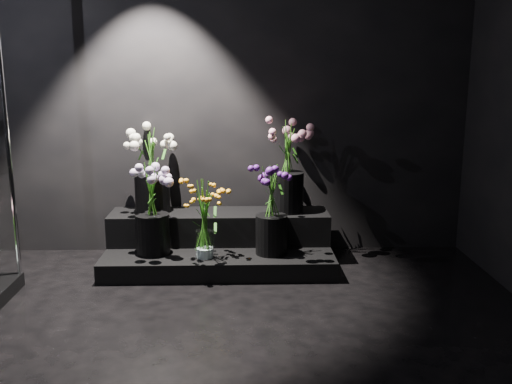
{
  "coord_description": "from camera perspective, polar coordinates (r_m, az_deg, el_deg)",
  "views": [
    {
      "loc": [
        0.14,
        -2.66,
        1.52
      ],
      "look_at": [
        0.25,
        1.2,
        0.67
      ],
      "focal_mm": 40.0,
      "sensor_mm": 36.0,
      "label": 1
    }
  ],
  "objects": [
    {
      "name": "floor",
      "position": [
        3.06,
        -4.25,
        -17.36
      ],
      "size": [
        4.0,
        4.0,
        0.0
      ],
      "primitive_type": "plane",
      "color": "black",
      "rests_on": "ground"
    },
    {
      "name": "wall_back",
      "position": [
        4.66,
        -3.4,
        10.92
      ],
      "size": [
        4.0,
        0.0,
        4.0
      ],
      "primitive_type": "plane",
      "rotation": [
        1.57,
        0.0,
        0.0
      ],
      "color": "black",
      "rests_on": "floor"
    },
    {
      "name": "wall_front",
      "position": [
        0.68,
        -13.76,
        2.13
      ],
      "size": [
        4.0,
        0.0,
        4.0
      ],
      "primitive_type": "plane",
      "rotation": [
        -1.57,
        0.0,
        0.0
      ],
      "color": "black",
      "rests_on": "floor"
    },
    {
      "name": "display_riser",
      "position": [
        4.52,
        -3.68,
        -5.11
      ],
      "size": [
        1.74,
        0.77,
        0.39
      ],
      "color": "black",
      "rests_on": "floor"
    },
    {
      "name": "bouquet_orange_bells",
      "position": [
        4.16,
        -5.21,
        -2.76
      ],
      "size": [
        0.36,
        0.36,
        0.57
      ],
      "rotation": [
        0.0,
        0.0,
        -0.41
      ],
      "color": "white",
      "rests_on": "display_riser"
    },
    {
      "name": "bouquet_lilac",
      "position": [
        4.28,
        -10.41,
        -0.94
      ],
      "size": [
        0.4,
        0.4,
        0.69
      ],
      "rotation": [
        0.0,
        0.0,
        0.03
      ],
      "color": "black",
      "rests_on": "display_riser"
    },
    {
      "name": "bouquet_purple",
      "position": [
        4.22,
        1.57,
        -1.35
      ],
      "size": [
        0.35,
        0.35,
        0.68
      ],
      "rotation": [
        0.0,
        0.0,
        0.17
      ],
      "color": "black",
      "rests_on": "display_riser"
    },
    {
      "name": "bouquet_cream_roses",
      "position": [
        4.56,
        -10.41,
        2.71
      ],
      "size": [
        0.46,
        0.46,
        0.66
      ],
      "rotation": [
        0.0,
        0.0,
        -0.14
      ],
      "color": "black",
      "rests_on": "display_riser"
    },
    {
      "name": "bouquet_pink_roses",
      "position": [
        4.5,
        3.18,
        2.97
      ],
      "size": [
        0.35,
        0.35,
        0.72
      ],
      "rotation": [
        0.0,
        0.0,
        0.01
      ],
      "color": "black",
      "rests_on": "display_riser"
    }
  ]
}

